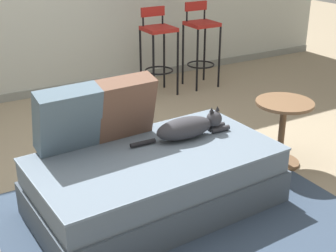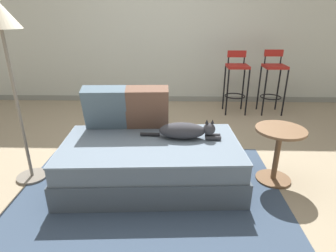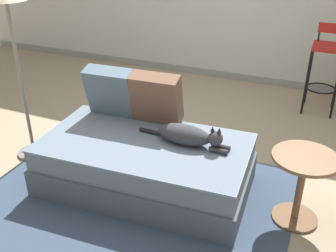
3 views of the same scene
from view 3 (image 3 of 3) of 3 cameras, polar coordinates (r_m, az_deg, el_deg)
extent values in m
plane|color=gray|center=(3.50, -0.34, -5.04)|extent=(16.00, 16.00, 0.00)
cube|color=gray|center=(5.36, 9.08, 7.22)|extent=(8.00, 0.02, 0.09)
cube|color=#334256|center=(2.99, -5.78, -11.66)|extent=(2.30, 1.98, 0.01)
cube|color=#44505B|center=(3.13, -3.27, -6.92)|extent=(1.65, 0.96, 0.23)
cube|color=slate|center=(3.02, -3.37, -3.77)|extent=(1.60, 0.92, 0.17)
cube|color=slate|center=(2.98, -3.41, -2.47)|extent=(1.62, 0.93, 0.02)
cube|color=#4C6070|center=(3.33, -8.22, 5.00)|extent=(0.42, 0.27, 0.43)
cube|color=brown|center=(3.17, -1.78, 4.07)|extent=(0.42, 0.26, 0.43)
ellipsoid|color=#333338|center=(2.92, 2.35, -1.23)|extent=(0.42, 0.18, 0.15)
sphere|color=#333338|center=(2.84, 6.89, -1.82)|extent=(0.11, 0.11, 0.11)
cone|color=black|center=(2.82, 6.49, -0.43)|extent=(0.03, 0.03, 0.04)
cone|color=black|center=(2.80, 7.46, -0.62)|extent=(0.03, 0.03, 0.04)
cylinder|color=#333338|center=(2.85, 7.32, -3.55)|extent=(0.14, 0.04, 0.04)
cylinder|color=#333338|center=(2.90, 7.69, -2.98)|extent=(0.14, 0.04, 0.04)
cylinder|color=black|center=(3.08, -2.63, -0.76)|extent=(0.18, 0.03, 0.03)
cylinder|color=black|center=(4.44, 19.43, 5.83)|extent=(0.02, 0.02, 0.71)
cylinder|color=black|center=(4.44, 23.25, 5.13)|extent=(0.02, 0.02, 0.71)
cylinder|color=black|center=(4.72, 19.79, 7.06)|extent=(0.02, 0.02, 0.71)
torus|color=black|center=(4.61, 21.29, 5.13)|extent=(0.32, 0.32, 0.02)
cube|color=maroon|center=(4.47, 22.30, 10.56)|extent=(0.32, 0.32, 0.04)
cylinder|color=black|center=(4.58, 21.04, 12.11)|extent=(0.02, 0.02, 0.18)
cube|color=maroon|center=(4.55, 22.77, 12.94)|extent=(0.28, 0.03, 0.10)
cylinder|color=brown|center=(2.88, 18.54, -8.83)|extent=(0.05, 0.05, 0.50)
cylinder|color=brown|center=(3.02, 17.85, -12.51)|extent=(0.32, 0.32, 0.02)
cylinder|color=brown|center=(2.73, 19.36, -4.39)|extent=(0.44, 0.44, 0.02)
cylinder|color=slate|center=(3.80, -18.85, -3.64)|extent=(0.28, 0.28, 0.02)
cylinder|color=slate|center=(3.51, -20.49, 5.70)|extent=(0.03, 0.03, 1.36)
camera|label=1|loc=(2.45, -69.25, 6.79)|focal=50.00mm
camera|label=2|loc=(1.05, -56.47, -9.65)|focal=30.00mm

